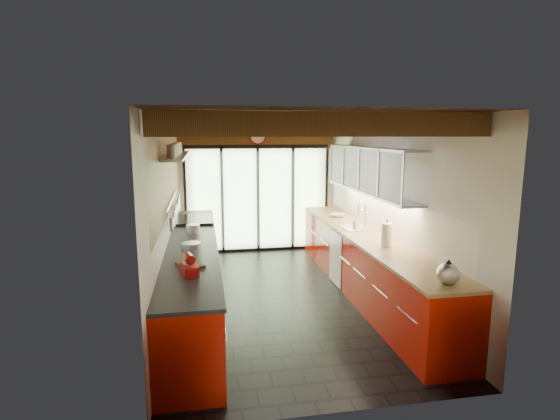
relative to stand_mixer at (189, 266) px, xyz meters
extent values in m
plane|color=black|center=(1.27, 1.51, -1.02)|extent=(5.50, 5.50, 0.00)
plane|color=silver|center=(1.27, 4.26, 0.28)|extent=(3.20, 0.00, 3.20)
plane|color=silver|center=(1.27, -1.24, 0.28)|extent=(3.20, 0.00, 3.20)
plane|color=silver|center=(-0.33, 1.51, 0.28)|extent=(0.00, 5.50, 5.50)
plane|color=silver|center=(2.87, 1.51, 0.28)|extent=(0.00, 5.50, 5.50)
plane|color=#472814|center=(1.27, 1.51, 1.58)|extent=(5.50, 5.50, 0.00)
cube|color=#593316|center=(1.27, -0.74, 1.46)|extent=(3.14, 0.14, 0.22)
cube|color=#593316|center=(1.27, 0.16, 1.46)|extent=(3.14, 0.14, 0.22)
cube|color=#593316|center=(1.27, 1.06, 1.46)|extent=(3.14, 0.14, 0.22)
cube|color=#593316|center=(1.27, 1.96, 1.46)|extent=(3.14, 0.14, 0.22)
cube|color=#593316|center=(1.27, 2.86, 1.46)|extent=(3.14, 0.14, 0.22)
cube|color=#593316|center=(1.27, 3.76, 1.46)|extent=(3.14, 0.14, 0.22)
cube|color=brown|center=(1.27, 4.22, 1.33)|extent=(3.14, 0.06, 0.50)
plane|color=brown|center=(-0.30, 1.71, 0.96)|extent=(0.00, 4.90, 4.90)
plane|color=#C6EAAD|center=(1.27, 4.25, 0.06)|extent=(2.90, 0.00, 2.90)
cube|color=black|center=(-0.18, 4.23, 0.06)|extent=(0.05, 0.04, 2.15)
cube|color=black|center=(2.72, 4.23, 0.06)|extent=(0.05, 0.04, 2.15)
cube|color=black|center=(1.27, 4.20, 0.06)|extent=(0.06, 0.05, 2.15)
cube|color=black|center=(1.27, 4.20, 1.13)|extent=(2.90, 0.05, 0.06)
cylinder|color=#AC0D10|center=(1.27, 4.18, 1.33)|extent=(0.34, 0.04, 0.34)
cylinder|color=beige|center=(1.27, 4.16, 1.33)|extent=(0.28, 0.02, 0.28)
cube|color=#B41505|center=(-0.01, 1.51, -0.58)|extent=(0.65, 5.00, 0.88)
cube|color=black|center=(-0.01, 1.51, -0.12)|extent=(0.68, 5.00, 0.04)
cube|color=silver|center=(-0.01, 2.96, -0.58)|extent=(0.66, 0.90, 0.90)
cube|color=black|center=(-0.01, 2.96, -0.09)|extent=(0.65, 0.90, 0.06)
cube|color=#B41505|center=(2.54, 1.51, -0.58)|extent=(0.65, 5.00, 0.88)
cube|color=#9F7A4D|center=(2.54, 1.51, -0.12)|extent=(0.68, 5.00, 0.04)
cube|color=white|center=(2.21, 1.91, -0.58)|extent=(0.02, 0.60, 0.84)
cube|color=silver|center=(2.54, 1.91, -0.09)|extent=(0.45, 0.52, 0.02)
cylinder|color=silver|center=(2.69, 1.91, 0.08)|extent=(0.02, 0.02, 0.34)
torus|color=silver|center=(2.63, 1.91, 0.25)|extent=(0.14, 0.02, 0.14)
plane|color=silver|center=(2.53, 1.81, 0.83)|extent=(0.00, 3.00, 3.00)
cube|color=#9EA0A5|center=(2.70, 1.81, 0.50)|extent=(0.34, 3.00, 0.03)
cube|color=#9EA0A5|center=(2.70, 1.81, 1.17)|extent=(0.34, 3.00, 0.03)
cylinder|color=silver|center=(-0.27, 1.81, 0.45)|extent=(0.02, 2.20, 0.02)
cube|color=silver|center=(-0.18, 1.71, 1.08)|extent=(0.28, 2.60, 0.03)
cylinder|color=silver|center=(-0.23, 0.91, 0.27)|extent=(0.04, 0.18, 0.18)
cylinder|color=silver|center=(-0.23, 1.26, 0.27)|extent=(0.04, 0.22, 0.22)
cylinder|color=silver|center=(-0.23, 1.61, 0.27)|extent=(0.04, 0.26, 0.26)
cylinder|color=silver|center=(-0.23, 1.96, 0.27)|extent=(0.04, 0.18, 0.18)
cylinder|color=silver|center=(-0.23, 2.31, 0.27)|extent=(0.04, 0.22, 0.22)
cylinder|color=silver|center=(-0.23, 2.61, 0.27)|extent=(0.04, 0.26, 0.26)
cube|color=#B3110E|center=(0.00, -0.01, -0.04)|extent=(0.21, 0.29, 0.11)
cylinder|color=#B3110E|center=(0.00, -0.03, 0.09)|extent=(0.14, 0.19, 0.10)
cylinder|color=silver|center=(0.00, 0.04, 0.00)|extent=(0.16, 0.16, 0.11)
cylinder|color=silver|center=(0.00, 2.04, -0.03)|extent=(0.27, 0.27, 0.13)
cylinder|color=silver|center=(0.00, 1.03, -0.05)|extent=(0.32, 0.32, 0.09)
cube|color=brown|center=(0.00, 0.33, -0.08)|extent=(0.35, 0.40, 0.03)
sphere|color=silver|center=(2.54, -0.74, 0.02)|extent=(0.29, 0.29, 0.23)
cone|color=black|center=(2.54, -0.74, 0.14)|extent=(0.11, 0.11, 0.06)
cylinder|color=silver|center=(2.54, -0.61, 0.03)|extent=(0.05, 0.09, 0.05)
cylinder|color=white|center=(2.54, 0.74, 0.06)|extent=(0.15, 0.15, 0.31)
cylinder|color=silver|center=(2.54, 0.74, 0.25)|extent=(0.03, 0.03, 0.06)
imported|color=silver|center=(2.54, 1.90, -0.01)|extent=(0.10, 0.10, 0.17)
imported|color=silver|center=(2.54, 2.86, -0.07)|extent=(0.27, 0.27, 0.06)
camera|label=1|loc=(0.17, -4.53, 1.38)|focal=28.00mm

